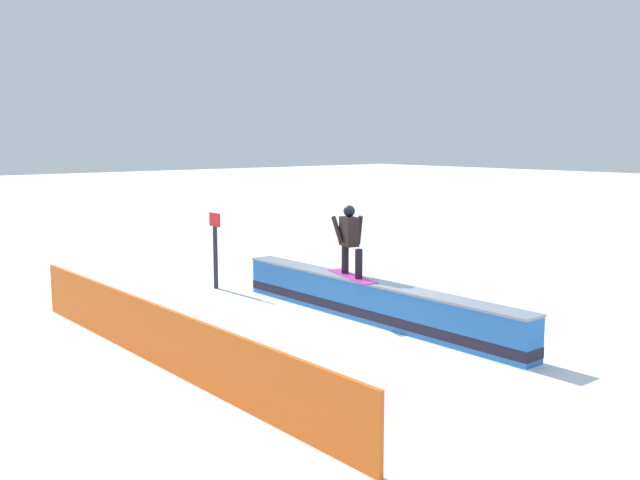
# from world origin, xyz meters

# --- Properties ---
(ground_plane) EXTENTS (120.00, 120.00, 0.00)m
(ground_plane) POSITION_xyz_m (0.00, 0.00, 0.00)
(ground_plane) COLOR white
(grind_box) EXTENTS (7.00, 0.54, 0.76)m
(grind_box) POSITION_xyz_m (0.00, 0.00, 0.34)
(grind_box) COLOR blue
(grind_box) RESTS_ON ground_plane
(snowboarder) EXTENTS (1.59, 0.74, 1.34)m
(snowboarder) POSITION_xyz_m (0.61, -0.03, 1.47)
(snowboarder) COLOR #B52998
(snowboarder) RESTS_ON grind_box
(safety_fence) EXTENTS (9.09, 0.12, 0.92)m
(safety_fence) POSITION_xyz_m (0.00, 4.22, 0.46)
(safety_fence) COLOR orange
(safety_fence) RESTS_ON ground_plane
(trail_marker) EXTENTS (0.40, 0.10, 1.70)m
(trail_marker) POSITION_xyz_m (4.35, 0.62, 0.92)
(trail_marker) COLOR #262628
(trail_marker) RESTS_ON ground_plane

